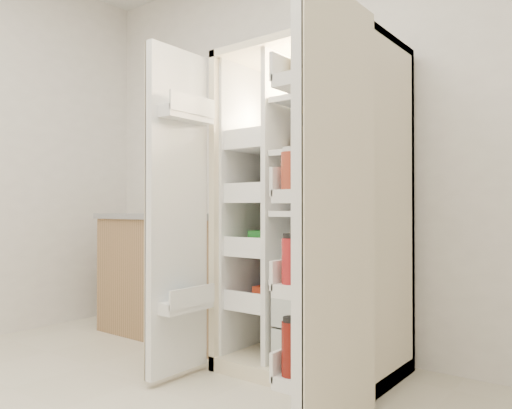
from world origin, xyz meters
The scene contains 5 objects.
wall_back centered at (0.00, 2.00, 1.35)m, with size 4.00×0.02×2.70m, color white.
refrigerator centered at (0.19, 1.65, 0.75)m, with size 0.92×0.70×1.80m.
freezer_door centered at (-0.32, 1.05, 0.89)m, with size 0.15×0.40×1.72m.
fridge_door centered at (0.66, 0.96, 0.87)m, with size 0.17×0.58×1.72m.
kitchen_counter centered at (-0.98, 1.70, 0.44)m, with size 1.21×0.64×0.87m.
Camera 1 is at (1.59, -0.75, 0.90)m, focal length 34.00 mm.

